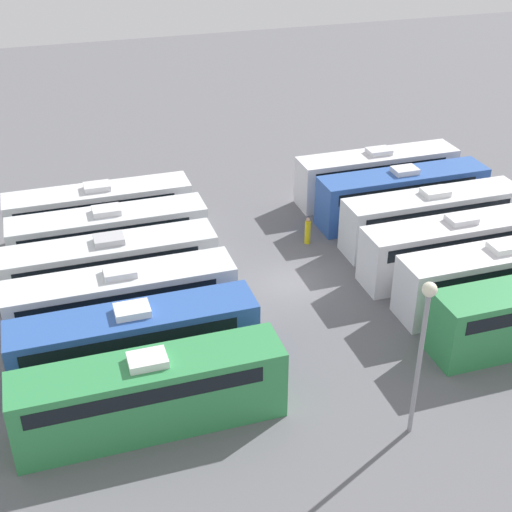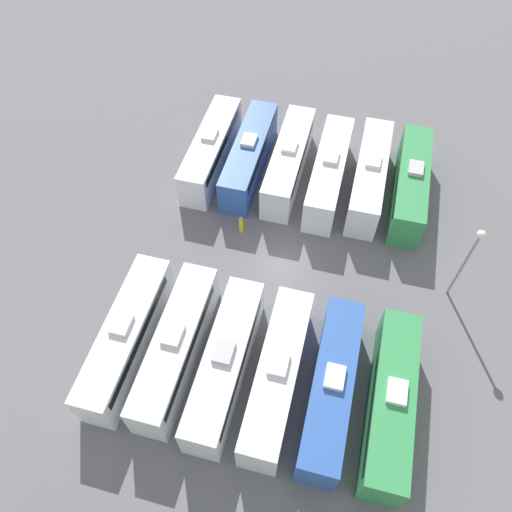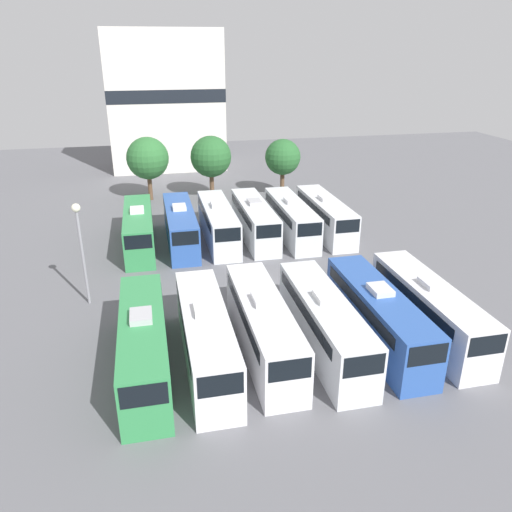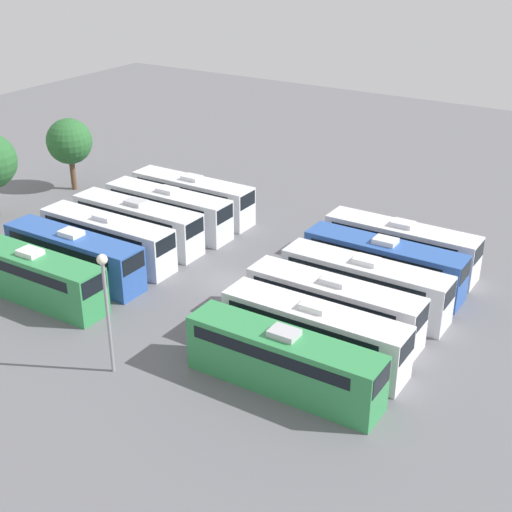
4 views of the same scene
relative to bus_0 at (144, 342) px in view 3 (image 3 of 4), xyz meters
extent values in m
plane|color=slate|center=(8.86, 9.86, -1.86)|extent=(124.85, 124.85, 0.00)
cube|color=#338C4C|center=(0.00, -0.04, -0.17)|extent=(2.50, 11.44, 3.38)
cube|color=black|center=(0.00, 0.25, 0.80)|extent=(2.54, 9.72, 0.74)
cube|color=black|center=(0.00, -5.74, 0.78)|extent=(2.20, 0.08, 1.18)
cube|color=#B2B2B7|center=(0.00, -0.04, 1.70)|extent=(1.20, 1.60, 0.35)
cube|color=silver|center=(3.51, -0.05, -0.17)|extent=(2.50, 11.44, 3.38)
cube|color=black|center=(3.51, 0.24, 0.80)|extent=(2.54, 9.72, 0.74)
cube|color=black|center=(3.51, -5.76, 0.78)|extent=(2.20, 0.08, 1.18)
cube|color=white|center=(3.51, -0.05, 1.70)|extent=(1.20, 1.60, 0.35)
cube|color=silver|center=(6.99, 0.40, -0.17)|extent=(2.50, 11.44, 3.38)
cube|color=black|center=(6.99, 0.68, 0.80)|extent=(2.54, 9.72, 0.74)
cube|color=black|center=(6.99, -5.31, 0.78)|extent=(2.20, 0.08, 1.18)
cube|color=silver|center=(6.99, 0.40, 1.70)|extent=(1.20, 1.60, 0.35)
cube|color=silver|center=(10.67, -0.07, -0.17)|extent=(2.50, 11.44, 3.38)
cube|color=black|center=(10.67, 0.22, 0.80)|extent=(2.54, 9.72, 0.74)
cube|color=black|center=(10.67, -5.78, 0.78)|extent=(2.20, 0.08, 1.18)
cube|color=white|center=(10.67, -0.07, 1.70)|extent=(1.20, 1.60, 0.35)
cube|color=#2D56A8|center=(14.23, 0.10, -0.17)|extent=(2.50, 11.44, 3.38)
cube|color=black|center=(14.23, 0.38, 0.80)|extent=(2.54, 9.72, 0.74)
cube|color=black|center=(14.23, -5.61, 0.78)|extent=(2.20, 0.08, 1.18)
cube|color=silver|center=(14.23, 0.10, 1.70)|extent=(1.20, 1.60, 0.35)
cube|color=silver|center=(17.77, 0.22, -0.17)|extent=(2.50, 11.44, 3.38)
cube|color=black|center=(17.77, 0.51, 0.80)|extent=(2.54, 9.72, 0.74)
cube|color=black|center=(17.77, -5.49, 0.78)|extent=(2.20, 0.08, 1.18)
cube|color=silver|center=(17.77, 0.22, 1.70)|extent=(1.20, 1.60, 0.35)
cube|color=#338C4C|center=(-0.18, 19.54, -0.17)|extent=(2.50, 11.44, 3.38)
cube|color=black|center=(-0.18, 19.83, 0.80)|extent=(2.54, 9.72, 0.74)
cube|color=black|center=(-0.18, 13.83, 0.78)|extent=(2.20, 0.08, 1.18)
cube|color=white|center=(-0.18, 19.54, 1.70)|extent=(1.20, 1.60, 0.35)
cube|color=#2D56A8|center=(3.60, 19.56, -0.17)|extent=(2.50, 11.44, 3.38)
cube|color=black|center=(3.60, 19.84, 0.80)|extent=(2.54, 9.72, 0.74)
cube|color=black|center=(3.60, 13.85, 0.78)|extent=(2.20, 0.08, 1.18)
cube|color=white|center=(3.60, 19.56, 1.70)|extent=(1.20, 1.60, 0.35)
cube|color=silver|center=(7.13, 19.60, -0.17)|extent=(2.50, 11.44, 3.38)
cube|color=black|center=(7.13, 19.89, 0.80)|extent=(2.54, 9.72, 0.74)
cube|color=black|center=(7.13, 13.89, 0.78)|extent=(2.20, 0.08, 1.18)
cube|color=silver|center=(7.13, 19.60, 1.70)|extent=(1.20, 1.60, 0.35)
cube|color=silver|center=(10.68, 19.67, -0.17)|extent=(2.50, 11.44, 3.38)
cube|color=black|center=(10.68, 19.95, 0.80)|extent=(2.54, 9.72, 0.74)
cube|color=black|center=(10.68, 13.96, 0.78)|extent=(2.20, 0.08, 1.18)
cube|color=#B2B2B7|center=(10.68, 19.67, 1.70)|extent=(1.20, 1.60, 0.35)
cube|color=silver|center=(14.22, 19.33, -0.17)|extent=(2.50, 11.44, 3.38)
cube|color=black|center=(14.22, 19.62, 0.80)|extent=(2.54, 9.72, 0.74)
cube|color=black|center=(14.22, 13.62, 0.78)|extent=(2.20, 0.08, 1.18)
cube|color=silver|center=(14.22, 19.33, 1.70)|extent=(1.20, 1.60, 0.35)
cube|color=silver|center=(17.75, 19.46, -0.17)|extent=(2.50, 11.44, 3.38)
cube|color=black|center=(17.75, 19.75, 0.80)|extent=(2.54, 9.72, 0.74)
cube|color=black|center=(17.75, 13.75, 0.78)|extent=(2.20, 0.08, 1.18)
cube|color=silver|center=(17.75, 19.46, 1.70)|extent=(1.20, 1.60, 0.35)
cylinder|color=gold|center=(13.04, 7.23, -1.09)|extent=(0.36, 0.36, 1.54)
sphere|color=tan|center=(13.04, 7.23, -0.19)|extent=(0.24, 0.24, 0.24)
cylinder|color=gray|center=(-3.87, 9.12, 1.65)|extent=(0.20, 0.20, 7.02)
sphere|color=#EAE5C6|center=(-3.87, 9.12, 5.34)|extent=(0.60, 0.60, 0.60)
cylinder|color=brown|center=(1.18, 34.93, -0.21)|extent=(0.52, 0.52, 3.29)
sphere|color=#2D6B33|center=(1.18, 34.93, 3.16)|extent=(4.92, 4.92, 4.92)
cylinder|color=brown|center=(8.54, 34.17, -0.19)|extent=(0.53, 0.53, 3.34)
sphere|color=#28602D|center=(8.54, 34.17, 3.18)|extent=(4.86, 4.86, 4.86)
cylinder|color=brown|center=(17.17, 33.37, -0.23)|extent=(0.52, 0.52, 3.25)
sphere|color=#28602D|center=(17.17, 33.37, 2.90)|extent=(4.30, 4.30, 4.30)
cube|color=silver|center=(4.52, 52.54, 7.87)|extent=(16.31, 9.51, 19.46)
cube|color=black|center=(4.52, 52.54, 8.85)|extent=(16.37, 9.57, 1.80)
camera|label=1|loc=(-23.56, 22.35, 19.96)|focal=50.00mm
camera|label=2|loc=(5.33, 32.22, 30.83)|focal=35.00mm
camera|label=3|loc=(1.01, -24.68, 15.37)|focal=35.00mm
camera|label=4|loc=(-28.65, -16.26, 21.98)|focal=50.00mm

